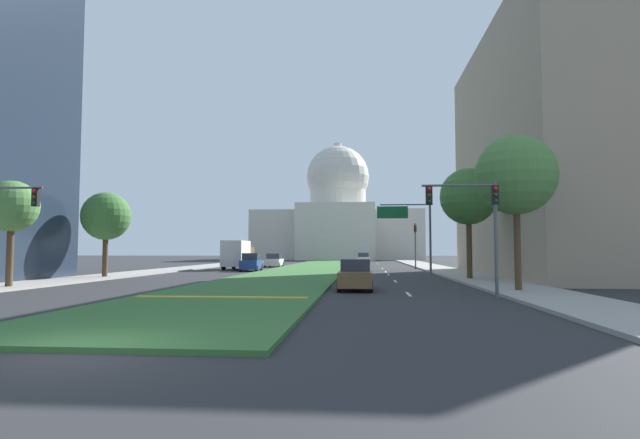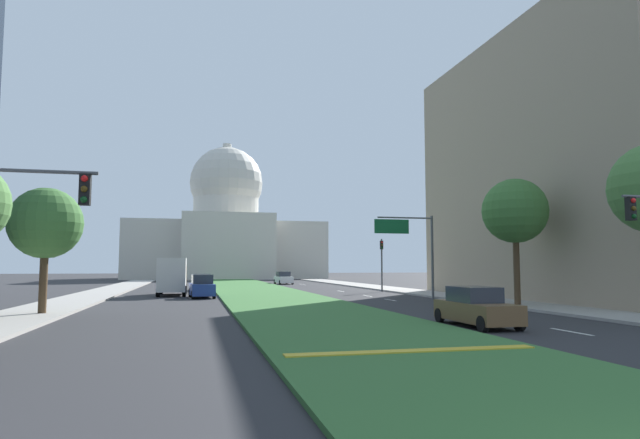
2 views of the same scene
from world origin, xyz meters
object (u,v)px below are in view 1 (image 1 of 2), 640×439
Objects in this scene: street_tree_right_near at (516,176)px; street_tree_right_mid at (468,197)px; sedan_distant at (274,261)px; sedan_far_horizon at (363,258)px; street_tree_left_mid at (106,217)px; street_tree_left_near at (12,207)px; sedan_lead_stopped at (355,275)px; box_truck_delivery at (238,254)px; traffic_light_far_right at (415,240)px; sedan_midblock at (251,263)px; traffic_light_near_right at (476,213)px; overhead_guide_sign at (411,223)px; capitol_building at (338,218)px.

street_tree_right_mid is at bearing 91.10° from street_tree_right_near.
sedan_distant is 21.02m from sedan_far_horizon.
street_tree_left_near is at bearing -89.73° from street_tree_left_mid.
sedan_lead_stopped is 0.73× the size of box_truck_delivery.
traffic_light_far_right is 1.16× the size of sedan_midblock.
street_tree_right_near is at bearing -52.89° from box_truck_delivery.
street_tree_right_mid is at bearing -80.21° from sedan_far_horizon.
traffic_light_near_right is 1.00× the size of traffic_light_far_right.
street_tree_left_mid is 19.35m from box_truck_delivery.
overhead_guide_sign reaches higher than box_truck_delivery.
street_tree_left_near is 27.58m from street_tree_right_near.
street_tree_left_near is 1.28× the size of sedan_far_horizon.
sedan_far_horizon is at bearing 103.64° from traffic_light_far_right.
overhead_guide_sign is at bearing 75.41° from sedan_lead_stopped.
street_tree_right_mid is 33.31m from sedan_distant.
traffic_light_far_right is at bearing 82.36° from overhead_guide_sign.
street_tree_right_near is at bearing -88.90° from street_tree_right_mid.
street_tree_right_mid is 1.27× the size of box_truck_delivery.
sedan_distant reaches higher than sedan_lead_stopped.
sedan_far_horizon is at bearing 98.13° from street_tree_right_near.
sedan_lead_stopped is at bearing -64.59° from sedan_midblock.
traffic_light_far_right is 18.60m from sedan_midblock.
street_tree_right_mid is 1.81× the size of sedan_midblock.
street_tree_left_near reaches higher than traffic_light_far_right.
traffic_light_near_right is 25.01m from street_tree_left_near.
street_tree_right_mid is 45.44m from sedan_far_horizon.
overhead_guide_sign is 0.81× the size of street_tree_right_near.
street_tree_right_mid is (-0.21, 10.70, 0.02)m from street_tree_right_near.
traffic_light_near_right reaches higher than sedan_far_horizon.
sedan_lead_stopped is at bearing -101.97° from traffic_light_far_right.
street_tree_left_mid is (-13.70, -80.66, -5.03)m from capitol_building.
sedan_distant is (-15.76, 17.88, -3.80)m from overhead_guide_sign.
street_tree_left_mid is at bearing -99.64° from capitol_building.
sedan_far_horizon is at bearing 57.19° from sedan_distant.
sedan_far_horizon is 0.74× the size of box_truck_delivery.
street_tree_right_near reaches higher than street_tree_left_near.
traffic_light_far_right is at bearing 50.28° from street_tree_left_near.
sedan_far_horizon reaches higher than sedan_distant.
capitol_building is at bearing 84.28° from sedan_distant.
street_tree_left_near reaches higher than sedan_far_horizon.
capitol_building reaches higher than street_tree_left_near.
street_tree_left_mid is 1.39× the size of sedan_far_horizon.
capitol_building is 8.15× the size of sedan_far_horizon.
street_tree_left_mid reaches higher than sedan_distant.
sedan_far_horizon is (-7.68, 44.48, -5.20)m from street_tree_right_mid.
box_truck_delivery is at bearing 120.29° from traffic_light_near_right.
street_tree_left_near is (-25.55, -30.75, 1.26)m from traffic_light_far_right.
sedan_distant is (-19.28, 37.51, -5.18)m from street_tree_right_near.
street_tree_left_mid is 28.38m from sedan_distant.
traffic_light_far_right is (0.84, 34.59, -0.48)m from traffic_light_near_right.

